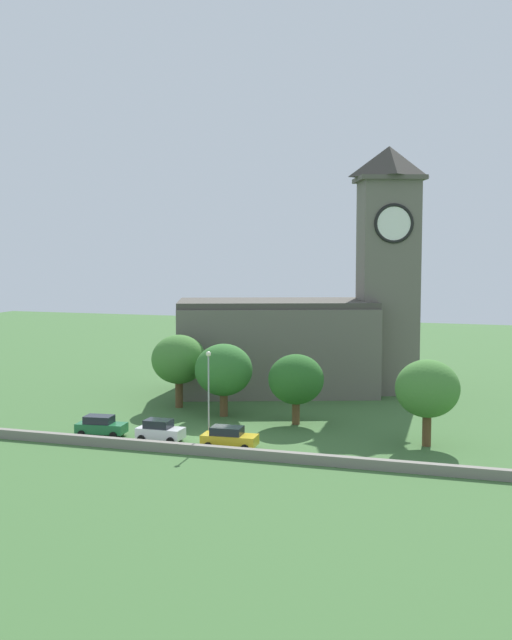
{
  "coord_description": "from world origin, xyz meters",
  "views": [
    {
      "loc": [
        25.16,
        -65.85,
        16.92
      ],
      "look_at": [
        0.88,
        9.25,
        9.69
      ],
      "focal_mm": 45.57,
      "sensor_mm": 36.0,
      "label": 1
    }
  ],
  "objects_px": {
    "tree_churchyard": "(427,389)",
    "tree_by_tower": "(296,380)",
    "tree_riverside_west": "(224,370)",
    "tree_riverside_east": "(179,360)",
    "church": "(310,323)",
    "car_green": "(101,426)",
    "streetlamp_west_mid": "(209,383)",
    "car_white": "(160,431)",
    "car_yellow": "(229,437)"
  },
  "relations": [
    {
      "from": "car_green",
      "to": "car_yellow",
      "type": "xyz_separation_m",
      "value": [
        12.36,
        -0.63,
        0.0
      ]
    },
    {
      "from": "car_green",
      "to": "car_white",
      "type": "bearing_deg",
      "value": -2.21
    },
    {
      "from": "car_yellow",
      "to": "tree_riverside_west",
      "type": "distance_m",
      "value": 13.48
    },
    {
      "from": "car_white",
      "to": "tree_by_tower",
      "type": "relative_size",
      "value": 0.6
    },
    {
      "from": "streetlamp_west_mid",
      "to": "tree_by_tower",
      "type": "relative_size",
      "value": 1.18
    },
    {
      "from": "car_yellow",
      "to": "streetlamp_west_mid",
      "type": "distance_m",
      "value": 5.14
    },
    {
      "from": "car_green",
      "to": "tree_riverside_east",
      "type": "distance_m",
      "value": 14.74
    },
    {
      "from": "streetlamp_west_mid",
      "to": "car_white",
      "type": "bearing_deg",
      "value": -163.95
    },
    {
      "from": "church",
      "to": "tree_churchyard",
      "type": "bearing_deg",
      "value": -54.35
    },
    {
      "from": "tree_riverside_west",
      "to": "car_yellow",
      "type": "bearing_deg",
      "value": -67.89
    },
    {
      "from": "church",
      "to": "car_green",
      "type": "height_order",
      "value": "church"
    },
    {
      "from": "tree_riverside_east",
      "to": "car_yellow",
      "type": "bearing_deg",
      "value": -53.54
    },
    {
      "from": "streetlamp_west_mid",
      "to": "tree_churchyard",
      "type": "bearing_deg",
      "value": 13.7
    },
    {
      "from": "car_white",
      "to": "tree_riverside_west",
      "type": "bearing_deg",
      "value": 82.07
    },
    {
      "from": "car_yellow",
      "to": "tree_riverside_east",
      "type": "bearing_deg",
      "value": 126.46
    },
    {
      "from": "car_yellow",
      "to": "tree_riverside_east",
      "type": "distance_m",
      "value": 18.73
    },
    {
      "from": "tree_riverside_west",
      "to": "car_green",
      "type": "bearing_deg",
      "value": -123.33
    },
    {
      "from": "car_yellow",
      "to": "streetlamp_west_mid",
      "type": "xyz_separation_m",
      "value": [
        -2.42,
        1.57,
        4.25
      ]
    },
    {
      "from": "car_white",
      "to": "tree_riverside_east",
      "type": "height_order",
      "value": "tree_riverside_east"
    },
    {
      "from": "streetlamp_west_mid",
      "to": "tree_churchyard",
      "type": "relative_size",
      "value": 1.07
    },
    {
      "from": "tree_riverside_east",
      "to": "tree_by_tower",
      "type": "height_order",
      "value": "tree_riverside_east"
    },
    {
      "from": "car_green",
      "to": "car_white",
      "type": "height_order",
      "value": "car_white"
    },
    {
      "from": "tree_riverside_west",
      "to": "tree_by_tower",
      "type": "relative_size",
      "value": 1.08
    },
    {
      "from": "tree_riverside_east",
      "to": "tree_churchyard",
      "type": "relative_size",
      "value": 1.04
    },
    {
      "from": "tree_riverside_west",
      "to": "tree_churchyard",
      "type": "distance_m",
      "value": 21.41
    },
    {
      "from": "car_green",
      "to": "tree_riverside_west",
      "type": "relative_size",
      "value": 0.63
    },
    {
      "from": "tree_riverside_east",
      "to": "streetlamp_west_mid",
      "type": "bearing_deg",
      "value": -57.24
    },
    {
      "from": "church",
      "to": "car_yellow",
      "type": "bearing_deg",
      "value": -89.96
    },
    {
      "from": "tree_churchyard",
      "to": "church",
      "type": "bearing_deg",
      "value": 125.65
    },
    {
      "from": "tree_riverside_west",
      "to": "car_white",
      "type": "bearing_deg",
      "value": -97.93
    },
    {
      "from": "streetlamp_west_mid",
      "to": "tree_by_tower",
      "type": "distance_m",
      "value": 10.59
    },
    {
      "from": "car_yellow",
      "to": "tree_riverside_east",
      "type": "xyz_separation_m",
      "value": [
        -10.86,
        14.7,
        4.13
      ]
    },
    {
      "from": "streetlamp_west_mid",
      "to": "car_yellow",
      "type": "bearing_deg",
      "value": -33.09
    },
    {
      "from": "car_green",
      "to": "car_white",
      "type": "relative_size",
      "value": 1.13
    },
    {
      "from": "church",
      "to": "streetlamp_west_mid",
      "type": "distance_m",
      "value": 26.54
    },
    {
      "from": "tree_churchyard",
      "to": "tree_by_tower",
      "type": "distance_m",
      "value": 13.59
    },
    {
      "from": "car_white",
      "to": "tree_riverside_east",
      "type": "relative_size",
      "value": 0.53
    },
    {
      "from": "car_white",
      "to": "tree_churchyard",
      "type": "xyz_separation_m",
      "value": [
        22.16,
        5.58,
        3.92
      ]
    },
    {
      "from": "streetlamp_west_mid",
      "to": "tree_by_tower",
      "type": "height_order",
      "value": "streetlamp_west_mid"
    },
    {
      "from": "car_green",
      "to": "car_yellow",
      "type": "bearing_deg",
      "value": -2.9
    },
    {
      "from": "car_white",
      "to": "car_yellow",
      "type": "bearing_deg",
      "value": -3.52
    },
    {
      "from": "tree_churchyard",
      "to": "tree_by_tower",
      "type": "height_order",
      "value": "tree_churchyard"
    },
    {
      "from": "car_white",
      "to": "tree_by_tower",
      "type": "xyz_separation_m",
      "value": [
        9.42,
        10.28,
        3.33
      ]
    },
    {
      "from": "car_green",
      "to": "church",
      "type": "bearing_deg",
      "value": 65.6
    },
    {
      "from": "tree_riverside_east",
      "to": "tree_riverside_west",
      "type": "bearing_deg",
      "value": -24.19
    },
    {
      "from": "tree_by_tower",
      "to": "tree_riverside_east",
      "type": "bearing_deg",
      "value": 163.75
    },
    {
      "from": "church",
      "to": "tree_by_tower",
      "type": "distance_m",
      "value": 17.82
    },
    {
      "from": "car_green",
      "to": "car_white",
      "type": "xyz_separation_m",
      "value": [
        5.87,
        -0.23,
        0.04
      ]
    },
    {
      "from": "tree_riverside_west",
      "to": "tree_riverside_east",
      "type": "bearing_deg",
      "value": 155.81
    },
    {
      "from": "car_white",
      "to": "tree_riverside_west",
      "type": "relative_size",
      "value": 0.56
    }
  ]
}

